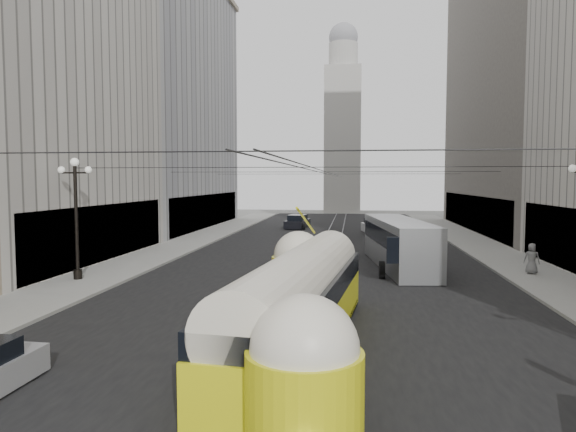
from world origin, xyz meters
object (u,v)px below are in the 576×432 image
(streetcar, at_px, (300,301))
(city_bus, at_px, (398,241))
(pedestrian_sidewalk_right, at_px, (532,258))
(pedestrian_crossing_a, at_px, (232,375))

(streetcar, distance_m, city_bus, 16.75)
(city_bus, bearing_deg, pedestrian_sidewalk_right, -16.63)
(pedestrian_crossing_a, bearing_deg, pedestrian_sidewalk_right, -37.88)
(pedestrian_sidewalk_right, bearing_deg, streetcar, 64.53)
(streetcar, height_order, pedestrian_sidewalk_right, streetcar)
(city_bus, relative_size, pedestrian_sidewalk_right, 6.89)
(streetcar, bearing_deg, city_bus, 74.71)
(pedestrian_crossing_a, bearing_deg, streetcar, -18.12)
(city_bus, bearing_deg, streetcar, -105.29)
(city_bus, bearing_deg, pedestrian_crossing_a, -105.20)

